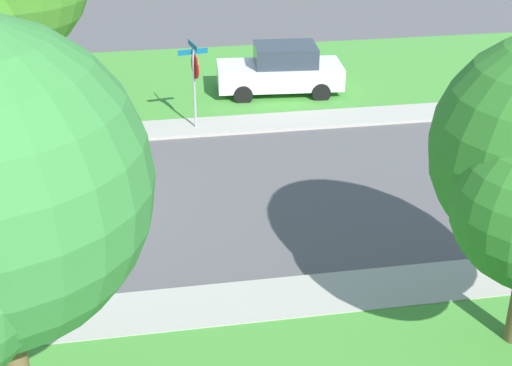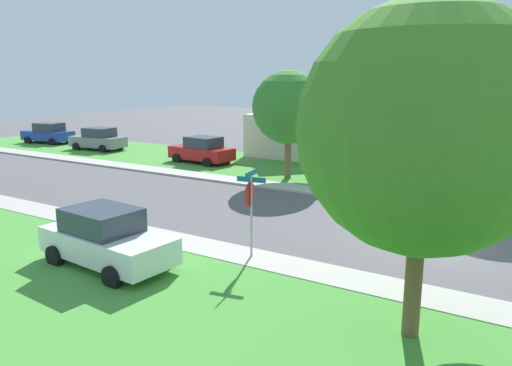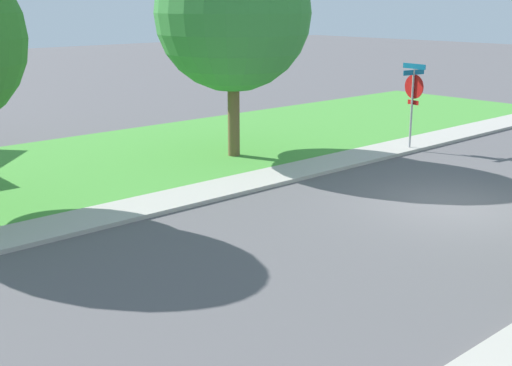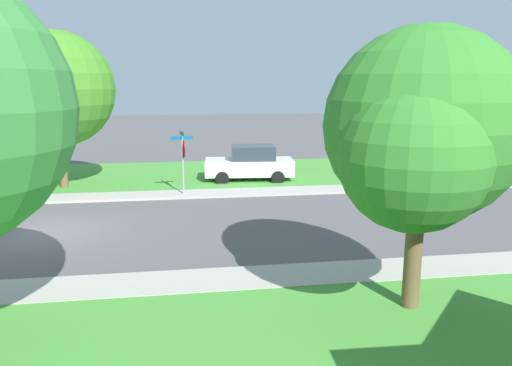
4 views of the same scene
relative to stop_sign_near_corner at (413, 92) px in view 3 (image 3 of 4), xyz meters
The scene contains 3 objects.
ground_plane 6.43m from the stop_sign_near_corner, 134.72° to the left, with size 120.00×120.00×0.00m, color #565456.
stop_sign_near_corner is the anchor object (origin of this frame).
tree_sidewalk_mid 6.20m from the stop_sign_near_corner, 55.56° to the left, with size 4.94×4.59×6.63m.
Camera 3 is at (-8.14, 13.72, 4.64)m, focal length 47.49 mm.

